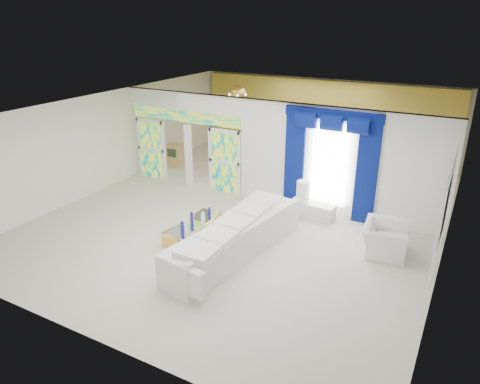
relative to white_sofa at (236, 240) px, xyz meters
The scene contains 22 objects.
floor 2.47m from the white_sofa, 108.96° to the left, with size 12.00×12.00×0.00m, color #B7AF9E.
dividing_wall 3.74m from the white_sofa, 67.66° to the left, with size 5.70×0.18×3.00m, color white.
dividing_header 5.44m from the white_sofa, 137.78° to the left, with size 4.30×0.18×0.55m, color white.
stained_panel_left 6.08m from the white_sofa, 146.89° to the left, with size 0.95×0.04×2.00m, color #994C3F.
stained_panel_right 4.03m from the white_sofa, 123.86° to the left, with size 0.95×0.04×2.00m, color #994C3F.
stained_transom 5.26m from the white_sofa, 137.78° to the left, with size 4.00×0.05×0.35m, color #994C3F.
window_pane 3.55m from the white_sofa, 70.92° to the left, with size 1.00×0.02×2.30m, color white.
blue_drape_left 3.33m from the white_sofa, 88.05° to the left, with size 0.55×0.10×2.80m, color #04174D.
blue_drape_right 3.94m from the white_sofa, 56.41° to the left, with size 0.55×0.10×2.80m, color #04174D.
blue_pelmet 4.15m from the white_sofa, 70.76° to the left, with size 2.60×0.12×0.25m, color #04174D.
wall_mirror 4.50m from the white_sofa, 17.46° to the left, with size 0.04×2.70×1.90m, color white.
gold_curtains 8.32m from the white_sofa, 95.51° to the left, with size 9.70×0.12×2.90m, color #AC8329.
white_sofa is the anchor object (origin of this frame).
coffee_table 1.40m from the white_sofa, 167.47° to the left, with size 0.57×1.71×0.38m, color gold.
console_table 2.96m from the white_sofa, 73.74° to the left, with size 1.24×0.39×0.41m, color silver.
table_lamp 2.91m from the white_sofa, 79.46° to the left, with size 0.36×0.36×0.58m, color silver.
armchair 3.46m from the white_sofa, 30.20° to the left, with size 1.13×0.98×0.73m, color silver.
grand_piano 6.19m from the white_sofa, 112.32° to the left, with size 1.35×1.77×0.90m, color black.
piano_bench 4.76m from the white_sofa, 119.67° to the left, with size 0.92×0.36×0.31m, color black.
tv_console 6.98m from the white_sofa, 137.73° to the left, with size 0.56×0.51×0.81m, color tan.
chandelier 6.87m from the white_sofa, 118.46° to the left, with size 0.60×0.60×0.60m, color gold.
decanters 1.37m from the white_sofa, behind, with size 0.22×1.25×0.25m.
Camera 1 is at (5.21, -10.23, 5.22)m, focal length 33.36 mm.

